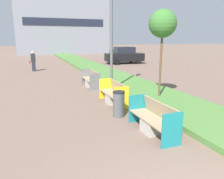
{
  "coord_description": "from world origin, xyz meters",
  "views": [
    {
      "loc": [
        -2.42,
        -1.72,
        2.78
      ],
      "look_at": [
        0.9,
        6.93,
        0.6
      ],
      "focal_mm": 35.0,
      "sensor_mm": 36.0,
      "label": 1
    }
  ],
  "objects_px": {
    "bench_yellow_frame": "(114,95)",
    "litter_bin": "(119,104)",
    "bench_teal_frame": "(153,121)",
    "street_lamp_post": "(111,17)",
    "bench_grey_frame": "(91,81)",
    "pedestrian_walking": "(33,61)",
    "parked_car_distant": "(124,55)",
    "sapling_tree_near": "(163,24)"
  },
  "relations": [
    {
      "from": "bench_yellow_frame",
      "to": "pedestrian_walking",
      "type": "distance_m",
      "value": 11.77
    },
    {
      "from": "bench_teal_frame",
      "to": "bench_yellow_frame",
      "type": "height_order",
      "value": "same"
    },
    {
      "from": "sapling_tree_near",
      "to": "street_lamp_post",
      "type": "bearing_deg",
      "value": 127.66
    },
    {
      "from": "litter_bin",
      "to": "pedestrian_walking",
      "type": "bearing_deg",
      "value": 100.95
    },
    {
      "from": "litter_bin",
      "to": "parked_car_distant",
      "type": "distance_m",
      "value": 17.13
    },
    {
      "from": "bench_grey_frame",
      "to": "parked_car_distant",
      "type": "distance_m",
      "value": 12.34
    },
    {
      "from": "bench_teal_frame",
      "to": "street_lamp_post",
      "type": "relative_size",
      "value": 0.29
    },
    {
      "from": "sapling_tree_near",
      "to": "litter_bin",
      "type": "bearing_deg",
      "value": -151.44
    },
    {
      "from": "bench_yellow_frame",
      "to": "sapling_tree_near",
      "type": "xyz_separation_m",
      "value": [
        2.2,
        -0.18,
        3.0
      ]
    },
    {
      "from": "street_lamp_post",
      "to": "bench_teal_frame",
      "type": "bearing_deg",
      "value": -96.82
    },
    {
      "from": "street_lamp_post",
      "to": "parked_car_distant",
      "type": "distance_m",
      "value": 13.83
    },
    {
      "from": "bench_teal_frame",
      "to": "litter_bin",
      "type": "xyz_separation_m",
      "value": [
        -0.43,
        1.64,
        0.11
      ]
    },
    {
      "from": "litter_bin",
      "to": "bench_grey_frame",
      "type": "bearing_deg",
      "value": 85.26
    },
    {
      "from": "litter_bin",
      "to": "parked_car_distant",
      "type": "height_order",
      "value": "parked_car_distant"
    },
    {
      "from": "bench_yellow_frame",
      "to": "street_lamp_post",
      "type": "height_order",
      "value": "street_lamp_post"
    },
    {
      "from": "bench_teal_frame",
      "to": "parked_car_distant",
      "type": "height_order",
      "value": "parked_car_distant"
    },
    {
      "from": "street_lamp_post",
      "to": "parked_car_distant",
      "type": "relative_size",
      "value": 1.56
    },
    {
      "from": "bench_teal_frame",
      "to": "bench_grey_frame",
      "type": "bearing_deg",
      "value": 90.0
    },
    {
      "from": "bench_teal_frame",
      "to": "bench_yellow_frame",
      "type": "xyz_separation_m",
      "value": [
        -0.0,
        3.26,
        -0.0
      ]
    },
    {
      "from": "bench_teal_frame",
      "to": "pedestrian_walking",
      "type": "relative_size",
      "value": 1.16
    },
    {
      "from": "bench_yellow_frame",
      "to": "bench_grey_frame",
      "type": "height_order",
      "value": "same"
    },
    {
      "from": "sapling_tree_near",
      "to": "pedestrian_walking",
      "type": "xyz_separation_m",
      "value": [
        -5.15,
        11.56,
        -2.5
      ]
    },
    {
      "from": "litter_bin",
      "to": "street_lamp_post",
      "type": "height_order",
      "value": "street_lamp_post"
    },
    {
      "from": "litter_bin",
      "to": "sapling_tree_near",
      "type": "bearing_deg",
      "value": 28.56
    },
    {
      "from": "bench_grey_frame",
      "to": "parked_car_distant",
      "type": "bearing_deg",
      "value": 56.79
    },
    {
      "from": "bench_grey_frame",
      "to": "sapling_tree_near",
      "type": "xyz_separation_m",
      "value": [
        2.2,
        -3.8,
        3.0
      ]
    },
    {
      "from": "sapling_tree_near",
      "to": "bench_yellow_frame",
      "type": "bearing_deg",
      "value": 175.26
    },
    {
      "from": "parked_car_distant",
      "to": "sapling_tree_near",
      "type": "bearing_deg",
      "value": -102.48
    },
    {
      "from": "street_lamp_post",
      "to": "sapling_tree_near",
      "type": "bearing_deg",
      "value": -52.34
    },
    {
      "from": "street_lamp_post",
      "to": "sapling_tree_near",
      "type": "xyz_separation_m",
      "value": [
        1.59,
        -2.06,
        -0.4
      ]
    },
    {
      "from": "bench_teal_frame",
      "to": "street_lamp_post",
      "type": "distance_m",
      "value": 6.19
    },
    {
      "from": "bench_teal_frame",
      "to": "sapling_tree_near",
      "type": "height_order",
      "value": "sapling_tree_near"
    },
    {
      "from": "litter_bin",
      "to": "street_lamp_post",
      "type": "xyz_separation_m",
      "value": [
        1.05,
        3.49,
        3.3
      ]
    },
    {
      "from": "litter_bin",
      "to": "street_lamp_post",
      "type": "bearing_deg",
      "value": 73.29
    },
    {
      "from": "bench_teal_frame",
      "to": "litter_bin",
      "type": "relative_size",
      "value": 2.1
    },
    {
      "from": "bench_teal_frame",
      "to": "sapling_tree_near",
      "type": "relative_size",
      "value": 0.49
    },
    {
      "from": "bench_yellow_frame",
      "to": "pedestrian_walking",
      "type": "relative_size",
      "value": 1.12
    },
    {
      "from": "litter_bin",
      "to": "street_lamp_post",
      "type": "relative_size",
      "value": 0.14
    },
    {
      "from": "bench_teal_frame",
      "to": "bench_yellow_frame",
      "type": "relative_size",
      "value": 1.03
    },
    {
      "from": "bench_teal_frame",
      "to": "sapling_tree_near",
      "type": "bearing_deg",
      "value": 54.44
    },
    {
      "from": "bench_yellow_frame",
      "to": "parked_car_distant",
      "type": "xyz_separation_m",
      "value": [
        6.75,
        13.93,
        0.55
      ]
    },
    {
      "from": "bench_yellow_frame",
      "to": "litter_bin",
      "type": "relative_size",
      "value": 2.04
    }
  ]
}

